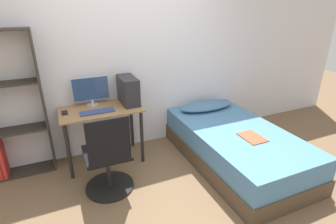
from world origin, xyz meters
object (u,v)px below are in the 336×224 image
Objects in this scene: bed at (235,146)px; office_chair at (108,163)px; pc_tower at (128,90)px; keyboard at (98,112)px; monitor at (91,90)px.

office_chair is at bearing 177.25° from bed.
office_chair is 2.29× the size of pc_tower.
bed is (1.66, -0.08, -0.14)m from office_chair.
pc_tower is at bearing 20.36° from keyboard.
keyboard is at bearing 159.15° from bed.
bed is at bearing -29.15° from monitor.
monitor reaches higher than bed.
office_chair is 1.03m from monitor.
monitor is 1.10× the size of pc_tower.
bed is 5.00× the size of keyboard.
office_chair reaches higher than keyboard.
pc_tower reaches higher than office_chair.
keyboard is at bearing -87.61° from monitor.
monitor reaches higher than pc_tower.
office_chair is 1.02m from pc_tower.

